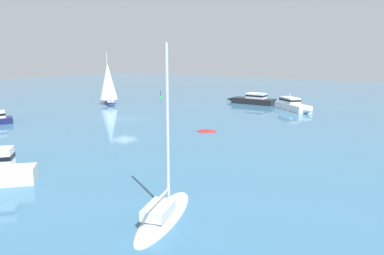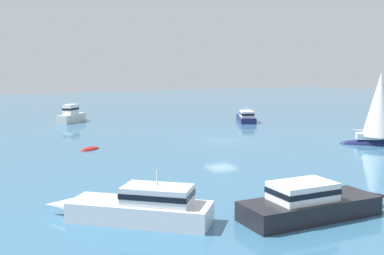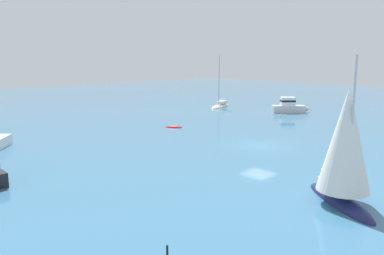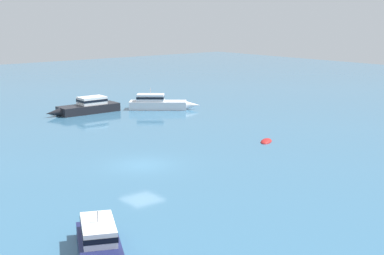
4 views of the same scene
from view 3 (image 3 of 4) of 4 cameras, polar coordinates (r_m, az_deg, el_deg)
ground_plane at (r=33.43m, az=9.94°, el=-2.72°), size 160.00×160.00×0.00m
sailboat at (r=59.10m, az=4.24°, el=3.22°), size 3.13×5.99×8.21m
dinghy at (r=41.70m, az=-2.72°, el=0.02°), size 2.04×1.68×0.45m
sloop at (r=20.93m, az=21.75°, el=-3.13°), size 5.56×4.44×8.06m
powerboat_1 at (r=54.54m, az=14.39°, el=3.01°), size 4.58×4.78×3.00m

